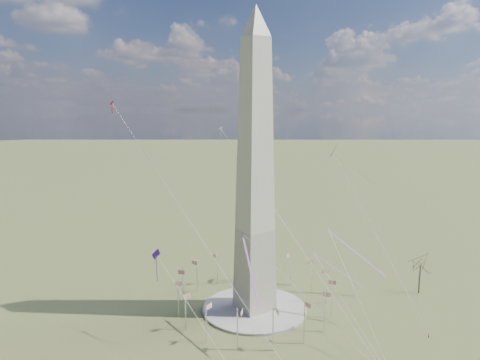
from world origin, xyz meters
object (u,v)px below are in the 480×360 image
tree_near (421,264)px  washington_monument (255,173)px  kite_delta_black (336,154)px  person_east (429,336)px

tree_near → washington_monument: bearing=160.0°
tree_near → kite_delta_black: size_ratio=0.89×
washington_monument → kite_delta_black: bearing=3.7°
washington_monument → person_east: washington_monument is taller
washington_monument → kite_delta_black: washington_monument is taller
kite_delta_black → tree_near: bearing=85.8°
washington_monument → tree_near: bearing=-20.0°
washington_monument → person_east: (34.10, -43.80, -47.21)m
person_east → kite_delta_black: kite_delta_black is taller
tree_near → kite_delta_black: 51.56m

